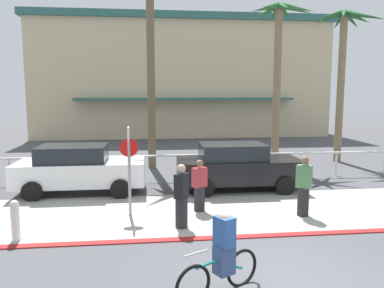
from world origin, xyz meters
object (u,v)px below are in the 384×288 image
Objects in this scene: bollard_1 at (15,220)px; car_black_2 at (238,166)px; stop_sign_bike_lane at (129,158)px; pedestrian_1 at (199,188)px; palm_tree_1 at (150,25)px; car_white_1 at (79,169)px; cyclist_teal_1 at (222,255)px; palm_tree_2 at (279,44)px; palm_tree_3 at (344,45)px; pedestrian_3 at (181,199)px; pedestrian_0 at (304,189)px.

car_black_2 reaches higher than bollard_1.
stop_sign_bike_lane reaches higher than pedestrian_1.
palm_tree_1 reaches higher than stop_sign_bike_lane.
palm_tree_1 reaches higher than car_white_1.
car_white_1 is 8.09m from cyclist_teal_1.
stop_sign_bike_lane is 10.77m from palm_tree_2.
car_white_1 is at bearing -158.33° from palm_tree_3.
car_black_2 is (-6.42, -4.99, -4.94)m from palm_tree_3.
pedestrian_1 is at bearing 20.54° from bollard_1.
palm_tree_2 is at bearing 3.41° from palm_tree_1.
pedestrian_3 is (4.01, 0.40, 0.27)m from bollard_1.
cyclist_teal_1 is at bearing -124.86° from palm_tree_3.
pedestrian_1 is (2.03, 0.19, -0.97)m from stop_sign_bike_lane.
pedestrian_0 reaches higher than cyclist_teal_1.
car_white_1 reaches higher than bollard_1.
car_black_2 is (5.60, -0.21, 0.00)m from car_white_1.
bollard_1 is at bearing -100.01° from car_white_1.
palm_tree_1 reaches higher than bollard_1.
car_white_1 is at bearing 153.86° from pedestrian_0.
bollard_1 is 0.57× the size of pedestrian_0.
palm_tree_3 reaches higher than car_white_1.
cyclist_teal_1 is 4.67m from pedestrian_1.
stop_sign_bike_lane is 5.02m from pedestrian_0.
stop_sign_bike_lane is at bearing -143.49° from palm_tree_3.
palm_tree_1 is at bearing 119.28° from pedestrian_0.
car_white_1 is at bearing 129.87° from pedestrian_3.
pedestrian_3 reaches higher than cyclist_teal_1.
bollard_1 is 16.55m from palm_tree_3.
pedestrian_3 is (-0.42, 3.32, 0.09)m from cyclist_teal_1.
palm_tree_2 is 9.93m from pedestrian_1.
pedestrian_0 reaches higher than pedestrian_1.
pedestrian_1 is at bearing -126.01° from car_black_2.
car_black_2 is at bearing 57.45° from pedestrian_3.
palm_tree_1 is 7.74m from car_black_2.
bollard_1 is at bearing 146.65° from cyclist_teal_1.
palm_tree_3 reaches higher than cyclist_teal_1.
pedestrian_3 reaches higher than bollard_1.
cyclist_teal_1 is at bearing -84.43° from palm_tree_1.
palm_tree_1 is at bearing 95.57° from cyclist_teal_1.
car_white_1 is 7.56m from pedestrian_0.
palm_tree_3 is 12.07m from pedestrian_1.
car_black_2 is 2.59× the size of pedestrian_3.
cyclist_teal_1 is at bearing -82.72° from pedestrian_3.
cyclist_teal_1 is at bearing -105.40° from car_black_2.
palm_tree_2 reaches higher than pedestrian_3.
pedestrian_0 is at bearing -122.89° from palm_tree_3.
car_white_1 is 4.66m from pedestrian_1.
pedestrian_3 reaches higher than car_black_2.
car_white_1 is 2.59× the size of pedestrian_3.
stop_sign_bike_lane is 0.58× the size of car_white_1.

